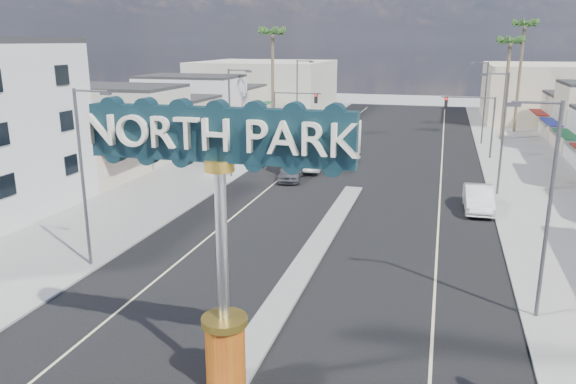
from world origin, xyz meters
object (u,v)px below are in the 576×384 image
Objects in this scene: streetlight_r_near at (546,201)px; car_parked_left at (291,171)px; streetlight_r_mid at (501,128)px; palm_right_mid at (510,46)px; streetlight_l_mid at (232,118)px; gateway_sign at (221,219)px; traffic_signal_left at (291,109)px; streetlight_l_near at (85,170)px; city_bus at (311,143)px; traffic_signal_right at (474,115)px; streetlight_r_far at (483,99)px; palm_left_far at (272,38)px; palm_right_far at (524,30)px; streetlight_l_far at (298,94)px; car_parked_right at (478,198)px.

streetlight_r_near is 2.06× the size of car_parked_left.
palm_right_mid is (2.57, 26.00, 5.54)m from streetlight_r_mid.
streetlight_r_mid is at bearing -9.01° from car_parked_left.
streetlight_l_mid and streetlight_r_mid have the same top height.
car_parked_left is (-15.93, 20.40, -4.32)m from streetlight_r_near.
traffic_signal_left is (-9.18, 42.02, -1.65)m from gateway_sign.
city_bus is (4.82, 28.13, -3.27)m from streetlight_l_near.
streetlight_l_mid is at bearing 180.00° from streetlight_r_mid.
streetlight_r_near is (1.25, -33.99, 0.79)m from traffic_signal_right.
traffic_signal_left reaches higher than car_parked_left.
gateway_sign is 1.53× the size of traffic_signal_right.
streetlight_l_mid is at bearing -133.48° from streetlight_r_far.
city_bus is (7.38, -11.87, -9.70)m from palm_left_far.
palm_right_far is (4.57, 10.00, 7.32)m from streetlight_r_far.
gateway_sign is 1.02× the size of streetlight_r_near.
streetlight_l_near reaches higher than traffic_signal_left.
gateway_sign is 1.02× the size of streetlight_l_mid.
city_bus is at bearing -58.66° from traffic_signal_left.
streetlight_l_far reaches higher than traffic_signal_right.
streetlight_l_near is 0.74× the size of palm_right_mid.
palm_left_far is at bearing -175.12° from streetlight_r_far.
streetlight_r_mid reaches higher than car_parked_left.
palm_right_mid is at bearing -108.43° from palm_right_far.
streetlight_l_near is at bearing -86.33° from palm_left_far.
palm_right_far is at bearing 84.98° from streetlight_r_near.
car_parked_left is (-14.68, -13.60, -3.53)m from traffic_signal_right.
streetlight_r_near is at bearing -63.58° from streetlight_l_far.
streetlight_l_near reaches higher than car_parked_right.
gateway_sign is 29.40m from car_parked_left.
traffic_signal_left is at bearing 102.33° from gateway_sign.
streetlight_l_far is at bearing 98.86° from traffic_signal_left.
car_parked_left is 0.85× the size of car_parked_right.
traffic_signal_left is 0.46× the size of city_bus.
gateway_sign reaches higher than streetlight_r_mid.
streetlight_l_near is at bearing -119.99° from traffic_signal_right.
car_parked_right is (-1.43, 15.50, -4.22)m from streetlight_r_near.
car_parked_right is at bearing 38.58° from streetlight_l_near.
streetlight_l_near is 40.59m from palm_left_far.
traffic_signal_right is 21.20m from streetlight_l_far.
streetlight_l_mid is 1.00× the size of streetlight_r_near.
palm_left_far is 3.00× the size of car_parked_left.
streetlight_r_mid is 6.33m from car_parked_right.
palm_right_far is at bearing 65.45° from streetlight_r_far.
palm_right_far reaches higher than streetlight_l_far.
streetlight_l_near is at bearing -116.99° from palm_right_mid.
palm_right_far is at bearing 75.97° from gateway_sign.
streetlight_l_far is 0.64× the size of palm_right_far.
traffic_signal_right is 20.32m from car_parked_left.
palm_left_far is at bearing 105.15° from gateway_sign.
streetlight_l_mid and streetlight_r_far have the same top height.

